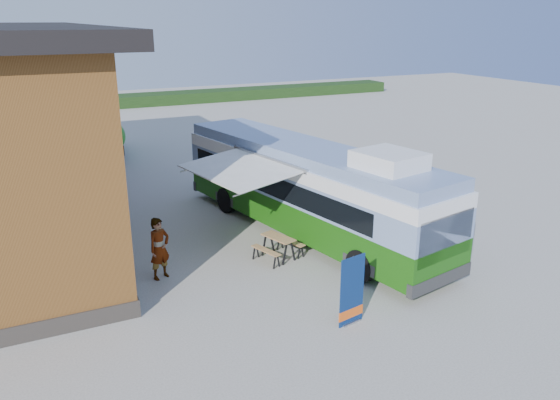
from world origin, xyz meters
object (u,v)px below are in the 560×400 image
person_a (160,248)px  picnic_table (278,242)px  banner (352,297)px  bus (307,186)px  slurry_tanker (103,131)px  person_b (284,198)px

person_a → picnic_table: bearing=-27.8°
banner → picnic_table: (0.05, 4.58, -0.21)m
bus → banner: bearing=-118.8°
bus → picnic_table: size_ratio=7.66×
picnic_table → bus: bearing=22.7°
picnic_table → person_a: bearing=158.2°
picnic_table → banner: bearing=-108.4°
bus → person_a: (-5.87, -1.39, -0.87)m
bus → banner: 6.64m
bus → slurry_tanker: (-4.86, 16.47, -0.48)m
person_b → banner: bearing=28.0°
banner → slurry_tanker: bearing=86.1°
banner → picnic_table: banner is taller
person_a → slurry_tanker: slurry_tanker is taller
slurry_tanker → person_b: bearing=-71.3°
person_b → slurry_tanker: (-4.69, 14.94, 0.43)m
banner → person_b: banner is taller
banner → person_b: size_ratio=1.03×
person_a → bus: bearing=-10.5°
banner → picnic_table: size_ratio=1.15×
slurry_tanker → banner: bearing=-81.6°
person_b → slurry_tanker: bearing=-121.3°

